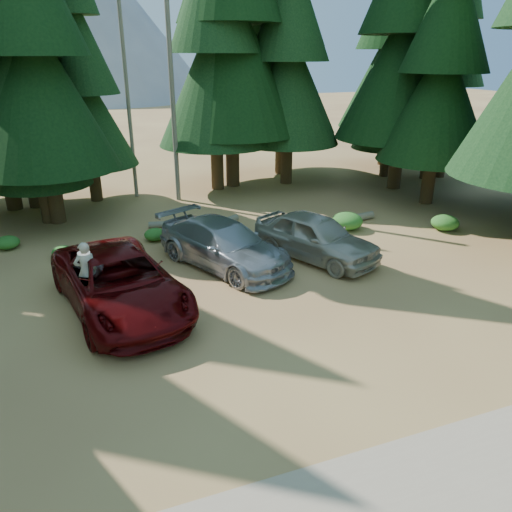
{
  "coord_description": "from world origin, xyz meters",
  "views": [
    {
      "loc": [
        -4.44,
        -11.2,
        7.32
      ],
      "look_at": [
        0.79,
        2.69,
        1.25
      ],
      "focal_mm": 35.0,
      "sensor_mm": 36.0,
      "label": 1
    }
  ],
  "objects_px": {
    "silver_minivan_center": "(224,245)",
    "log_mid": "(187,223)",
    "log_right": "(327,224)",
    "frisbee_player": "(86,271)",
    "red_pickup": "(120,283)",
    "log_left": "(204,228)",
    "silver_minivan_right": "(316,237)"
  },
  "relations": [
    {
      "from": "log_left",
      "to": "log_right",
      "type": "xyz_separation_m",
      "value": [
        5.32,
        -1.44,
        0.02
      ]
    },
    {
      "from": "frisbee_player",
      "to": "log_left",
      "type": "distance_m",
      "value": 7.95
    },
    {
      "from": "red_pickup",
      "to": "frisbee_player",
      "type": "height_order",
      "value": "frisbee_player"
    },
    {
      "from": "log_mid",
      "to": "red_pickup",
      "type": "bearing_deg",
      "value": -105.19
    },
    {
      "from": "silver_minivan_center",
      "to": "red_pickup",
      "type": "bearing_deg",
      "value": -176.14
    },
    {
      "from": "silver_minivan_center",
      "to": "frisbee_player",
      "type": "xyz_separation_m",
      "value": [
        -4.84,
        -2.0,
        0.55
      ]
    },
    {
      "from": "silver_minivan_right",
      "to": "log_left",
      "type": "relative_size",
      "value": 1.22
    },
    {
      "from": "red_pickup",
      "to": "silver_minivan_right",
      "type": "bearing_deg",
      "value": 1.6
    },
    {
      "from": "red_pickup",
      "to": "log_left",
      "type": "height_order",
      "value": "red_pickup"
    },
    {
      "from": "frisbee_player",
      "to": "log_mid",
      "type": "distance_m",
      "value": 8.39
    },
    {
      "from": "log_right",
      "to": "silver_minivan_right",
      "type": "bearing_deg",
      "value": -135.57
    },
    {
      "from": "log_left",
      "to": "log_mid",
      "type": "bearing_deg",
      "value": 90.07
    },
    {
      "from": "log_mid",
      "to": "log_right",
      "type": "distance_m",
      "value": 6.31
    },
    {
      "from": "silver_minivan_center",
      "to": "log_mid",
      "type": "relative_size",
      "value": 1.66
    },
    {
      "from": "log_mid",
      "to": "silver_minivan_center",
      "type": "bearing_deg",
      "value": -74.72
    },
    {
      "from": "red_pickup",
      "to": "log_right",
      "type": "relative_size",
      "value": 1.2
    },
    {
      "from": "frisbee_player",
      "to": "log_right",
      "type": "relative_size",
      "value": 0.33
    },
    {
      "from": "log_right",
      "to": "log_left",
      "type": "bearing_deg",
      "value": 154.72
    },
    {
      "from": "silver_minivan_center",
      "to": "log_right",
      "type": "bearing_deg",
      "value": -0.46
    },
    {
      "from": "red_pickup",
      "to": "log_left",
      "type": "relative_size",
      "value": 1.55
    },
    {
      "from": "red_pickup",
      "to": "log_mid",
      "type": "distance_m",
      "value": 7.98
    },
    {
      "from": "red_pickup",
      "to": "log_right",
      "type": "bearing_deg",
      "value": 15.24
    },
    {
      "from": "red_pickup",
      "to": "frisbee_player",
      "type": "relative_size",
      "value": 3.63
    },
    {
      "from": "silver_minivan_center",
      "to": "log_mid",
      "type": "xyz_separation_m",
      "value": [
        -0.22,
        4.9,
        -0.69
      ]
    },
    {
      "from": "red_pickup",
      "to": "log_right",
      "type": "distance_m",
      "value": 10.64
    },
    {
      "from": "frisbee_player",
      "to": "log_left",
      "type": "bearing_deg",
      "value": -137.09
    },
    {
      "from": "red_pickup",
      "to": "log_left",
      "type": "distance_m",
      "value": 7.44
    },
    {
      "from": "frisbee_player",
      "to": "log_mid",
      "type": "relative_size",
      "value": 0.51
    },
    {
      "from": "silver_minivan_center",
      "to": "log_mid",
      "type": "bearing_deg",
      "value": 68.14
    },
    {
      "from": "frisbee_player",
      "to": "log_mid",
      "type": "bearing_deg",
      "value": -129.99
    },
    {
      "from": "red_pickup",
      "to": "silver_minivan_right",
      "type": "relative_size",
      "value": 1.27
    },
    {
      "from": "silver_minivan_right",
      "to": "log_right",
      "type": "xyz_separation_m",
      "value": [
        2.15,
        3.03,
        -0.7
      ]
    }
  ]
}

